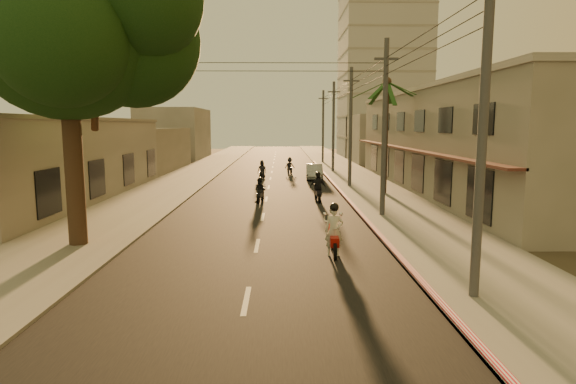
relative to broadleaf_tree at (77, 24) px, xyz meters
name	(u,v)px	position (x,y,z in m)	size (l,w,h in m)	color
ground	(254,260)	(6.61, -2.14, -8.48)	(160.00, 160.00, 0.00)	#383023
road	(269,187)	(6.61, 17.86, -8.47)	(10.00, 140.00, 0.02)	black
sidewalk_right	(366,186)	(14.11, 17.86, -8.42)	(5.00, 140.00, 0.12)	slate
sidewalk_left	(171,187)	(-0.89, 17.86, -8.42)	(5.00, 140.00, 0.12)	slate
curb_stripe	(344,195)	(11.71, 12.86, -8.38)	(0.20, 60.00, 0.20)	red
shophouse_row	(462,140)	(20.57, 15.86, -4.83)	(8.80, 34.20, 7.30)	gray
left_building	(45,159)	(-7.37, 11.86, -5.88)	(8.20, 24.20, 5.20)	#ABA39A
distant_tower	(383,62)	(22.61, 53.86, 5.52)	(12.10, 12.10, 28.00)	#B7B5B2
broadleaf_tree	(77,24)	(0.00, 0.00, 0.00)	(9.60, 8.70, 12.10)	black
palm_tree	(387,88)	(14.61, 13.86, -1.33)	(5.00, 5.00, 8.20)	black
utility_poles	(351,101)	(12.81, 17.86, -1.94)	(1.20, 48.26, 9.00)	#38383A
filler_right	(383,139)	(20.61, 42.86, -5.48)	(8.00, 14.00, 6.00)	#ABA39A
filler_left_near	(138,149)	(-7.39, 31.86, -6.28)	(8.00, 14.00, 4.40)	#ABA39A
filler_left_far	(175,134)	(-7.39, 49.86, -4.98)	(8.00, 14.00, 7.00)	#ABA39A
scooter_red	(334,233)	(9.48, -1.57, -7.62)	(0.75, 1.99, 1.96)	black
scooter_mid_a	(260,191)	(6.28, 10.58, -7.76)	(0.93, 1.60, 1.57)	black
scooter_mid_b	(318,188)	(9.83, 10.78, -7.63)	(1.12, 1.92, 1.89)	black
scooter_far_a	(262,170)	(5.87, 23.85, -7.73)	(0.91, 1.69, 1.66)	black
scooter_far_b	(290,166)	(8.42, 28.57, -7.74)	(1.23, 1.61, 1.60)	black
parked_car	(314,172)	(10.47, 23.29, -7.81)	(1.58, 4.10, 1.33)	#A0A1A8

